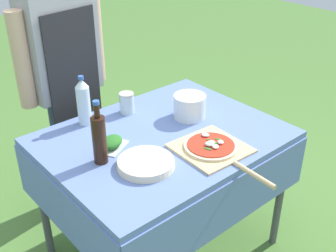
{
  "coord_description": "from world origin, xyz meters",
  "views": [
    {
      "loc": [
        -1.2,
        -1.43,
        1.88
      ],
      "look_at": [
        0.03,
        0.0,
        0.82
      ],
      "focal_mm": 45.0,
      "sensor_mm": 36.0,
      "label": 1
    }
  ],
  "objects": [
    {
      "name": "water_bottle",
      "position": [
        -0.24,
        0.37,
        0.91
      ],
      "size": [
        0.07,
        0.07,
        0.27
      ],
      "color": "silver",
      "rests_on": "prep_table"
    },
    {
      "name": "plate_stack",
      "position": [
        -0.24,
        -0.17,
        0.8
      ],
      "size": [
        0.26,
        0.26,
        0.03
      ],
      "color": "beige",
      "rests_on": "prep_table"
    },
    {
      "name": "pizza_on_peel",
      "position": [
        0.09,
        -0.27,
        0.8
      ],
      "size": [
        0.33,
        0.56,
        0.05
      ],
      "rotation": [
        0.0,
        0.0,
        -0.05
      ],
      "color": "#D1B27F",
      "rests_on": "prep_table"
    },
    {
      "name": "mixing_tub",
      "position": [
        0.24,
        0.06,
        0.85
      ],
      "size": [
        0.18,
        0.18,
        0.13
      ],
      "primitive_type": "cylinder",
      "color": "silver",
      "rests_on": "prep_table"
    },
    {
      "name": "prep_table",
      "position": [
        0.0,
        0.0,
        0.7
      ],
      "size": [
        1.21,
        0.94,
        0.78
      ],
      "color": "#607AB7",
      "rests_on": "ground"
    },
    {
      "name": "sauce_jar",
      "position": [
        0.01,
        0.32,
        0.84
      ],
      "size": [
        0.08,
        0.08,
        0.12
      ],
      "color": "silver",
      "rests_on": "prep_table"
    },
    {
      "name": "ground_plane",
      "position": [
        0.0,
        0.0,
        0.0
      ],
      "size": [
        12.0,
        12.0,
        0.0
      ],
      "primitive_type": "plane",
      "color": "#517F38"
    },
    {
      "name": "person_cook",
      "position": [
        -0.14,
        0.74,
        0.95
      ],
      "size": [
        0.6,
        0.25,
        1.62
      ],
      "rotation": [
        0.0,
        0.0,
        3.29
      ],
      "color": "#333D56",
      "rests_on": "ground"
    },
    {
      "name": "herb_container",
      "position": [
        -0.27,
        0.07,
        0.81
      ],
      "size": [
        0.19,
        0.17,
        0.05
      ],
      "rotation": [
        0.0,
        0.0,
        0.49
      ],
      "color": "silver",
      "rests_on": "prep_table"
    },
    {
      "name": "oil_bottle",
      "position": [
        -0.37,
        -0.0,
        0.91
      ],
      "size": [
        0.07,
        0.07,
        0.31
      ],
      "color": "black",
      "rests_on": "prep_table"
    }
  ]
}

